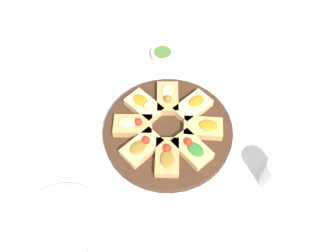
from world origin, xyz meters
TOP-DOWN VIEW (x-y plane):
  - ground_plane at (0.00, 0.00)m, footprint 3.00×3.00m
  - serving_board at (0.00, 0.00)m, footprint 0.37×0.37m
  - focaccia_slice_0 at (0.08, 0.05)m, footprint 0.13×0.11m
  - focaccia_slice_1 at (0.03, 0.10)m, footprint 0.09×0.12m
  - focaccia_slice_2 at (-0.05, 0.09)m, footprint 0.11×0.13m
  - focaccia_slice_3 at (-0.09, 0.03)m, footprint 0.12×0.09m
  - focaccia_slice_4 at (-0.09, -0.04)m, footprint 0.12×0.10m
  - focaccia_slice_5 at (-0.03, -0.09)m, footprint 0.09×0.12m
  - focaccia_slice_6 at (0.05, -0.09)m, footprint 0.11×0.13m
  - focaccia_slice_7 at (0.10, -0.02)m, footprint 0.12×0.09m
  - plate_left at (-0.19, 0.33)m, footprint 0.22×0.22m
  - plate_right at (0.26, 0.22)m, footprint 0.21×0.21m
  - water_glass at (-0.22, -0.23)m, footprint 0.07×0.07m
  - napkin_stack at (0.14, -0.37)m, footprint 0.13×0.11m
  - dipping_bowl at (0.29, -0.06)m, footprint 0.08×0.08m

SIDE VIEW (x-z plane):
  - ground_plane at x=0.00m, z-range 0.00..0.00m
  - napkin_stack at x=0.14m, z-range 0.00..0.01m
  - plate_left at x=-0.19m, z-range 0.00..0.02m
  - plate_right at x=0.26m, z-range 0.00..0.02m
  - serving_board at x=0.00m, z-range 0.00..0.03m
  - dipping_bowl at x=0.29m, z-range 0.00..0.03m
  - focaccia_slice_5 at x=-0.03m, z-range 0.02..0.06m
  - focaccia_slice_6 at x=0.05m, z-range 0.02..0.06m
  - focaccia_slice_0 at x=0.08m, z-range 0.02..0.06m
  - focaccia_slice_1 at x=0.03m, z-range 0.02..0.06m
  - focaccia_slice_2 at x=-0.05m, z-range 0.02..0.06m
  - focaccia_slice_3 at x=-0.09m, z-range 0.02..0.06m
  - focaccia_slice_4 at x=-0.09m, z-range 0.02..0.06m
  - focaccia_slice_7 at x=0.10m, z-range 0.02..0.06m
  - water_glass at x=-0.22m, z-range 0.00..0.10m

